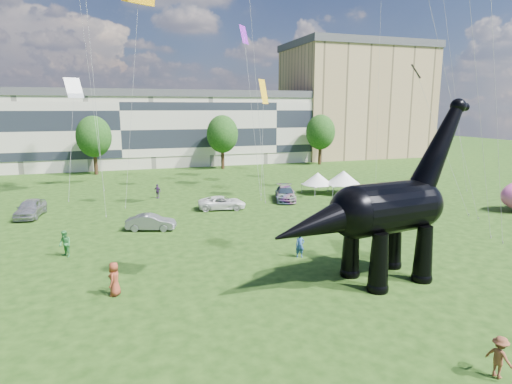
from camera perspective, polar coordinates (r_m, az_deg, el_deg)
name	(u,v)px	position (r m, az deg, el deg)	size (l,w,h in m)	color
ground	(329,326)	(21.30, 9.69, -17.26)	(220.00, 220.00, 0.00)	#16330C
terrace_row	(120,132)	(78.56, -17.64, 7.68)	(78.00, 11.00, 12.00)	beige
apartment_block	(355,103)	(95.07, 13.06, 11.45)	(28.00, 18.00, 22.00)	tan
tree_mid_left	(94,133)	(69.61, -20.85, 7.33)	(5.20, 5.20, 9.44)	#382314
tree_mid_right	(222,131)	(71.60, -4.51, 8.11)	(5.20, 5.20, 9.44)	#382314
tree_far_right	(320,129)	(77.87, 8.60, 8.26)	(5.20, 5.20, 9.44)	#382314
dinosaur_sculpture	(381,212)	(25.74, 16.35, -2.55)	(13.60, 4.26, 11.06)	black
car_silver	(30,208)	(45.28, -27.87, -1.93)	(1.98, 4.92, 1.68)	#B5B4B9
car_grey	(151,222)	(36.90, -13.82, -3.95)	(1.41, 4.04, 1.33)	slate
car_white	(222,203)	(43.22, -4.55, -1.45)	(2.20, 4.78, 1.33)	white
car_dark	(285,194)	(47.31, 3.94, -0.22)	(2.12, 5.21, 1.51)	#595960
gazebo_near	(318,179)	(51.45, 8.22, 1.76)	(4.19, 4.19, 2.52)	white
gazebo_far	(343,178)	(51.56, 11.55, 1.89)	(5.03, 5.03, 2.80)	white
visitors	(202,232)	(32.59, -7.22, -5.29)	(46.39, 38.62, 1.89)	black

